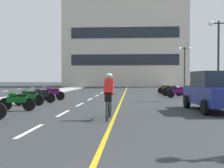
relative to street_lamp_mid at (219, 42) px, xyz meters
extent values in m
plane|color=#2D3033|center=(-7.06, 2.24, -4.06)|extent=(140.00, 140.00, 0.00)
cube|color=#A8A8A3|center=(-14.26, 5.24, -4.00)|extent=(2.40, 72.00, 0.12)
cube|color=#A8A8A3|center=(0.14, 5.24, -4.00)|extent=(2.40, 72.00, 0.12)
cube|color=silver|center=(-9.06, -12.76, -4.06)|extent=(0.14, 2.20, 0.01)
cube|color=silver|center=(-9.06, -8.76, -4.06)|extent=(0.14, 2.20, 0.01)
cube|color=silver|center=(-9.06, -4.76, -4.06)|extent=(0.14, 2.20, 0.01)
cube|color=silver|center=(-9.06, -0.76, -4.06)|extent=(0.14, 2.20, 0.01)
cube|color=silver|center=(-9.06, 3.24, -4.06)|extent=(0.14, 2.20, 0.01)
cube|color=silver|center=(-9.06, 7.24, -4.06)|extent=(0.14, 2.20, 0.01)
cube|color=silver|center=(-9.06, 11.24, -4.06)|extent=(0.14, 2.20, 0.01)
cube|color=silver|center=(-9.06, 15.24, -4.06)|extent=(0.14, 2.20, 0.01)
cube|color=silver|center=(-9.06, 19.24, -4.06)|extent=(0.14, 2.20, 0.01)
cube|color=silver|center=(-9.06, 23.24, -4.06)|extent=(0.14, 2.20, 0.01)
cube|color=silver|center=(-9.06, 27.24, -4.06)|extent=(0.14, 2.20, 0.01)
cube|color=gold|center=(-6.81, 5.24, -4.06)|extent=(0.12, 66.00, 0.01)
cube|color=beige|center=(-7.26, 30.42, 3.34)|extent=(21.03, 8.34, 14.81)
cube|color=#1E232D|center=(-7.26, 26.19, 0.38)|extent=(17.66, 0.10, 1.78)
cube|color=#1E232D|center=(-7.26, 26.19, 4.83)|extent=(17.66, 0.10, 1.78)
cylinder|color=black|center=(0.00, 0.00, -1.24)|extent=(0.14, 0.14, 5.40)
cylinder|color=black|center=(0.00, 0.00, 1.31)|extent=(1.10, 0.08, 0.08)
sphere|color=white|center=(-0.55, 0.00, 1.31)|extent=(0.36, 0.36, 0.36)
cylinder|color=black|center=(0.10, 13.45, -1.45)|extent=(0.14, 0.14, 4.97)
cylinder|color=black|center=(0.10, 13.45, 0.88)|extent=(1.10, 0.08, 0.08)
sphere|color=white|center=(-0.45, 13.45, 0.88)|extent=(0.36, 0.36, 0.36)
sphere|color=white|center=(0.65, 13.45, 0.88)|extent=(0.36, 0.36, 0.36)
cylinder|color=black|center=(-3.37, -6.16, -3.74)|extent=(0.27, 0.65, 0.64)
cylinder|color=black|center=(-1.67, -6.04, -3.74)|extent=(0.27, 0.65, 0.64)
cylinder|color=black|center=(-3.16, -8.96, -3.74)|extent=(0.27, 0.65, 0.64)
cube|color=navy|center=(-2.42, -7.50, -3.34)|extent=(2.01, 4.31, 0.80)
cube|color=#1E2833|center=(-2.42, -7.50, -2.59)|extent=(1.72, 2.31, 0.70)
cylinder|color=black|center=(-11.94, -8.02, -3.76)|extent=(0.60, 0.12, 0.60)
cylinder|color=black|center=(-10.84, -7.97, -3.76)|extent=(0.60, 0.12, 0.60)
cube|color=#0C4C19|center=(-11.39, -7.99, -3.54)|extent=(0.91, 0.31, 0.28)
ellipsoid|color=#0C4C19|center=(-11.59, -8.00, -3.32)|extent=(0.45, 0.26, 0.22)
cube|color=black|center=(-11.14, -7.99, -3.34)|extent=(0.45, 0.26, 0.10)
cylinder|color=silver|center=(-11.94, -8.02, -3.16)|extent=(0.05, 0.60, 0.03)
cylinder|color=black|center=(-12.31, -5.45, -3.76)|extent=(0.60, 0.11, 0.60)
cylinder|color=black|center=(-11.21, -5.48, -3.76)|extent=(0.60, 0.11, 0.60)
cube|color=#0C4C19|center=(-11.76, -5.47, -3.54)|extent=(0.91, 0.30, 0.28)
ellipsoid|color=#0C4C19|center=(-11.96, -5.46, -3.32)|extent=(0.45, 0.25, 0.22)
cube|color=black|center=(-11.51, -5.47, -3.34)|extent=(0.45, 0.25, 0.10)
cylinder|color=silver|center=(-12.31, -5.45, -3.16)|extent=(0.04, 0.60, 0.03)
cylinder|color=black|center=(-12.14, -3.83, -3.76)|extent=(0.60, 0.13, 0.60)
cylinder|color=black|center=(-11.04, -3.78, -3.76)|extent=(0.60, 0.13, 0.60)
cube|color=black|center=(-11.59, -3.81, -3.54)|extent=(0.91, 0.32, 0.28)
ellipsoid|color=black|center=(-11.79, -3.82, -3.32)|extent=(0.45, 0.26, 0.22)
cube|color=black|center=(-11.34, -3.80, -3.34)|extent=(0.45, 0.26, 0.10)
cylinder|color=silver|center=(-12.14, -3.83, -3.16)|extent=(0.06, 0.60, 0.03)
cylinder|color=black|center=(-12.04, -1.73, -3.76)|extent=(0.60, 0.13, 0.60)
cylinder|color=black|center=(-10.94, -1.78, -3.76)|extent=(0.60, 0.13, 0.60)
cube|color=#590C59|center=(-11.49, -1.76, -3.54)|extent=(0.91, 0.32, 0.28)
ellipsoid|color=#590C59|center=(-11.69, -1.75, -3.32)|extent=(0.45, 0.26, 0.22)
cube|color=black|center=(-11.24, -1.77, -3.34)|extent=(0.45, 0.26, 0.10)
cylinder|color=silver|center=(-12.04, -1.73, -3.16)|extent=(0.06, 0.60, 0.03)
cylinder|color=black|center=(-2.09, 0.96, -3.76)|extent=(0.61, 0.17, 0.60)
cylinder|color=black|center=(-3.18, 1.09, -3.76)|extent=(0.61, 0.17, 0.60)
cube|color=#590C59|center=(-2.64, 1.02, -3.54)|extent=(0.93, 0.39, 0.28)
ellipsoid|color=#590C59|center=(-2.44, 1.00, -3.32)|extent=(0.47, 0.29, 0.22)
cube|color=black|center=(-2.88, 1.05, -3.34)|extent=(0.47, 0.29, 0.10)
cylinder|color=silver|center=(-2.09, 0.96, -3.16)|extent=(0.10, 0.60, 0.03)
cylinder|color=black|center=(-2.25, 3.02, -3.76)|extent=(0.61, 0.17, 0.60)
cylinder|color=black|center=(-3.34, 3.16, -3.76)|extent=(0.61, 0.17, 0.60)
cube|color=black|center=(-2.79, 3.09, -3.54)|extent=(0.93, 0.39, 0.28)
ellipsoid|color=black|center=(-2.60, 3.07, -3.32)|extent=(0.47, 0.29, 0.22)
cube|color=black|center=(-3.04, 3.12, -3.34)|extent=(0.47, 0.29, 0.10)
cylinder|color=silver|center=(-2.25, 3.02, -3.16)|extent=(0.10, 0.60, 0.03)
cylinder|color=black|center=(-2.06, 4.61, -3.76)|extent=(0.61, 0.16, 0.60)
cylinder|color=black|center=(-3.16, 4.72, -3.76)|extent=(0.61, 0.16, 0.60)
cube|color=#590C59|center=(-2.61, 4.67, -3.54)|extent=(0.92, 0.37, 0.28)
ellipsoid|color=#590C59|center=(-2.41, 4.65, -3.32)|extent=(0.46, 0.28, 0.22)
cube|color=black|center=(-2.86, 4.69, -3.34)|extent=(0.46, 0.28, 0.10)
cylinder|color=silver|center=(-2.06, 4.61, -3.16)|extent=(0.09, 0.60, 0.03)
cylinder|color=black|center=(-2.28, 6.40, -3.76)|extent=(0.60, 0.13, 0.60)
cylinder|color=black|center=(-3.38, 6.36, -3.76)|extent=(0.60, 0.13, 0.60)
cube|color=brown|center=(-2.83, 6.38, -3.54)|extent=(0.91, 0.32, 0.28)
ellipsoid|color=brown|center=(-2.63, 6.39, -3.32)|extent=(0.45, 0.26, 0.22)
cube|color=black|center=(-3.08, 6.37, -3.34)|extent=(0.45, 0.26, 0.10)
cylinder|color=silver|center=(-2.28, 6.40, -3.16)|extent=(0.06, 0.60, 0.03)
torus|color=black|center=(-6.98, -9.74, -3.72)|extent=(0.06, 0.72, 0.72)
torus|color=black|center=(-7.00, -10.79, -3.72)|extent=(0.06, 0.72, 0.72)
cylinder|color=red|center=(-6.99, -10.29, -3.42)|extent=(0.06, 0.95, 0.04)
cube|color=black|center=(-7.00, -10.44, -3.20)|extent=(0.10, 0.20, 0.06)
cylinder|color=red|center=(-6.98, -9.84, -3.17)|extent=(0.42, 0.04, 0.03)
cube|color=black|center=(-6.99, -10.39, -3.27)|extent=(0.25, 0.37, 0.28)
cube|color=red|center=(-6.99, -10.24, -2.87)|extent=(0.33, 0.46, 0.61)
sphere|color=#8C6647|center=(-6.99, -10.11, -2.52)|extent=(0.20, 0.20, 0.20)
ellipsoid|color=white|center=(-6.99, -10.11, -2.45)|extent=(0.24, 0.26, 0.16)
camera|label=1|loc=(-6.16, -20.78, -2.53)|focal=45.93mm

